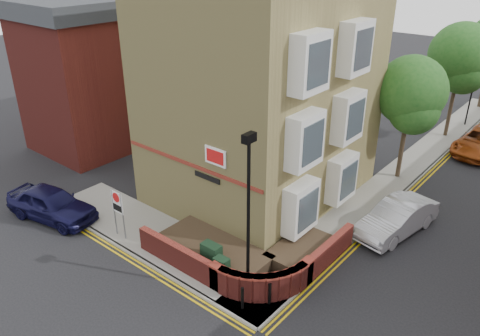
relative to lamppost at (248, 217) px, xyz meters
name	(u,v)px	position (x,y,z in m)	size (l,w,h in m)	color
ground	(194,292)	(-1.60, -1.20, -3.34)	(120.00, 120.00, 0.00)	black
pavement_corner	(161,239)	(-5.10, 0.30, -3.28)	(13.00, 3.00, 0.12)	gray
pavement_main	(411,165)	(0.40, 14.80, -3.28)	(2.00, 32.00, 0.12)	gray
kerb_side	(134,255)	(-5.10, -1.20, -3.28)	(13.00, 0.15, 0.12)	gray
kerb_main_near	(428,170)	(1.40, 14.80, -3.28)	(0.15, 32.00, 0.12)	gray
yellow_lines_side	(130,259)	(-5.10, -1.45, -3.34)	(13.00, 0.28, 0.01)	gold
yellow_lines_main	(432,172)	(1.65, 14.80, -3.34)	(0.28, 32.00, 0.01)	gold
corner_building	(266,74)	(-4.44, 6.80, 2.88)	(8.95, 10.40, 13.60)	tan
garden_wall	(237,261)	(-1.60, 1.30, -3.34)	(6.80, 6.00, 1.20)	maroon
lamppost	(248,217)	(0.00, 0.00, 0.00)	(0.25, 0.50, 6.30)	black
utility_cabinet_large	(211,257)	(-1.90, 0.10, -2.62)	(0.80, 0.45, 1.20)	black
utility_cabinet_small	(222,270)	(-1.10, -0.20, -2.67)	(0.55, 0.40, 1.10)	black
bollard_near	(242,298)	(0.40, -0.80, -2.77)	(0.11, 0.11, 0.90)	black
bollard_far	(270,294)	(1.00, 0.00, -2.77)	(0.11, 0.11, 0.90)	black
zone_sign	(118,206)	(-6.60, -0.70, -1.70)	(0.72, 0.07, 2.20)	slate
side_building	(112,70)	(-16.60, 6.80, 1.20)	(6.40, 10.40, 9.00)	maroon
tree_near	(411,96)	(0.40, 12.85, 1.36)	(3.64, 3.65, 6.70)	#382B1E
tree_mid	(461,60)	(0.40, 20.85, 1.85)	(4.03, 4.03, 7.42)	#382B1E
traffic_light_assembly	(473,88)	(0.80, 23.80, -0.56)	(0.20, 0.16, 4.20)	black
navy_hatchback	(51,204)	(-10.44, -1.70, -2.56)	(1.84, 4.58, 1.56)	black
silver_car_near	(397,218)	(2.52, 7.48, -2.60)	(1.57, 4.51, 1.49)	#AFB0B7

